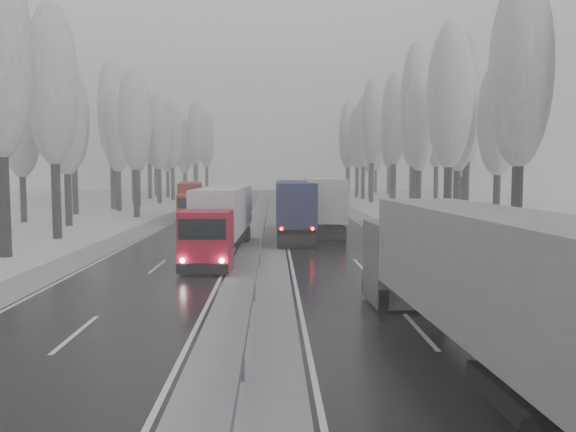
{
  "coord_description": "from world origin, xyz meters",
  "views": [
    {
      "loc": [
        0.74,
        -16.82,
        4.95
      ],
      "look_at": [
        1.64,
        17.33,
        2.2
      ],
      "focal_mm": 35.0,
      "sensor_mm": 36.0,
      "label": 1
    }
  ],
  "objects_px": {
    "truck_blue_box": "(294,204)",
    "box_truck_distant": "(303,192)",
    "truck_grey_tarp": "(479,277)",
    "truck_cream_box": "(322,201)",
    "truck_red_white": "(223,215)",
    "truck_red_red": "(191,198)"
  },
  "relations": [
    {
      "from": "truck_cream_box",
      "to": "truck_grey_tarp",
      "type": "bearing_deg",
      "value": -85.76
    },
    {
      "from": "truck_grey_tarp",
      "to": "truck_cream_box",
      "type": "relative_size",
      "value": 0.92
    },
    {
      "from": "truck_grey_tarp",
      "to": "truck_cream_box",
      "type": "distance_m",
      "value": 31.65
    },
    {
      "from": "truck_grey_tarp",
      "to": "truck_blue_box",
      "type": "distance_m",
      "value": 28.91
    },
    {
      "from": "truck_grey_tarp",
      "to": "truck_red_red",
      "type": "xyz_separation_m",
      "value": [
        -13.49,
        43.81,
        -0.17
      ]
    },
    {
      "from": "truck_red_white",
      "to": "box_truck_distant",
      "type": "bearing_deg",
      "value": 84.25
    },
    {
      "from": "box_truck_distant",
      "to": "truck_red_red",
      "type": "distance_m",
      "value": 39.08
    },
    {
      "from": "truck_grey_tarp",
      "to": "truck_red_white",
      "type": "height_order",
      "value": "truck_grey_tarp"
    },
    {
      "from": "truck_red_white",
      "to": "truck_cream_box",
      "type": "bearing_deg",
      "value": 60.15
    },
    {
      "from": "truck_blue_box",
      "to": "truck_grey_tarp",
      "type": "bearing_deg",
      "value": -82.35
    },
    {
      "from": "truck_grey_tarp",
      "to": "truck_red_white",
      "type": "bearing_deg",
      "value": 109.01
    },
    {
      "from": "truck_cream_box",
      "to": "truck_red_red",
      "type": "xyz_separation_m",
      "value": [
        -12.39,
        12.17,
        -0.38
      ]
    },
    {
      "from": "truck_grey_tarp",
      "to": "truck_cream_box",
      "type": "bearing_deg",
      "value": 89.21
    },
    {
      "from": "truck_red_white",
      "to": "truck_blue_box",
      "type": "bearing_deg",
      "value": 63.21
    },
    {
      "from": "truck_blue_box",
      "to": "box_truck_distant",
      "type": "xyz_separation_m",
      "value": [
        3.41,
        51.82,
        -0.95
      ]
    },
    {
      "from": "truck_blue_box",
      "to": "box_truck_distant",
      "type": "bearing_deg",
      "value": 86.91
    },
    {
      "from": "box_truck_distant",
      "to": "truck_red_red",
      "type": "bearing_deg",
      "value": -108.46
    },
    {
      "from": "truck_red_white",
      "to": "truck_red_red",
      "type": "bearing_deg",
      "value": 104.7
    },
    {
      "from": "box_truck_distant",
      "to": "truck_red_white",
      "type": "xyz_separation_m",
      "value": [
        -8.0,
        -60.24,
        0.82
      ]
    },
    {
      "from": "box_truck_distant",
      "to": "truck_grey_tarp",
      "type": "bearing_deg",
      "value": -88.35
    },
    {
      "from": "truck_blue_box",
      "to": "truck_red_white",
      "type": "bearing_deg",
      "value": -117.94
    },
    {
      "from": "truck_red_red",
      "to": "box_truck_distant",
      "type": "bearing_deg",
      "value": 62.48
    }
  ]
}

